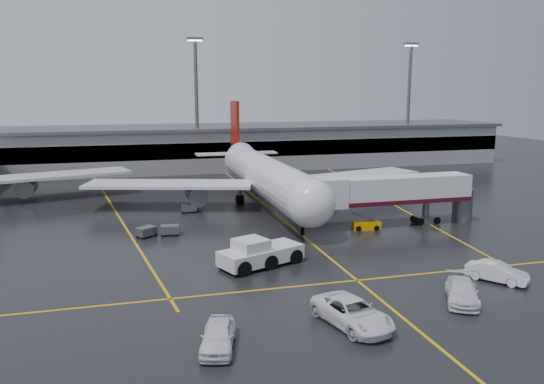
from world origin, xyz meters
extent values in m
plane|color=black|center=(0.00, 0.00, 0.00)|extent=(220.00, 220.00, 0.00)
cube|color=gold|center=(0.00, 0.00, 0.01)|extent=(0.25, 90.00, 0.02)
cube|color=gold|center=(0.00, -22.00, 0.01)|extent=(60.00, 0.25, 0.02)
cube|color=gold|center=(-20.00, 10.00, 0.01)|extent=(9.99, 69.35, 0.02)
cube|color=gold|center=(18.00, 10.00, 0.01)|extent=(7.57, 69.64, 0.02)
cube|color=gray|center=(0.00, 48.00, 4.00)|extent=(120.00, 18.00, 8.00)
cube|color=black|center=(0.00, 39.20, 4.50)|extent=(120.00, 0.40, 3.00)
cube|color=#595B60|center=(0.00, 48.00, 8.30)|extent=(122.00, 19.00, 0.60)
cylinder|color=#595B60|center=(-5.00, 42.00, 12.50)|extent=(0.70, 0.70, 25.00)
cube|color=#595B60|center=(-5.00, 42.00, 25.20)|extent=(3.00, 1.20, 0.50)
cube|color=#FFE5B2|center=(-5.00, 42.00, 24.90)|extent=(2.60, 0.90, 0.20)
cylinder|color=#595B60|center=(40.00, 42.00, 12.50)|extent=(0.70, 0.70, 25.00)
cube|color=#595B60|center=(40.00, 42.00, 25.20)|extent=(3.00, 1.20, 0.50)
cube|color=#FFE5B2|center=(40.00, 42.00, 24.90)|extent=(2.60, 0.90, 0.20)
cylinder|color=silver|center=(0.00, 8.00, 4.20)|extent=(5.20, 36.00, 5.20)
sphere|color=silver|center=(0.00, -10.00, 4.20)|extent=(5.20, 5.20, 5.20)
cone|color=silver|center=(0.00, 29.00, 4.80)|extent=(4.94, 8.00, 4.94)
cube|color=maroon|center=(0.00, 30.00, 9.70)|extent=(0.50, 5.50, 8.50)
cube|color=silver|center=(0.00, 29.00, 5.00)|extent=(14.00, 3.00, 0.25)
cube|color=silver|center=(-13.00, 10.00, 3.40)|extent=(22.80, 11.83, 0.40)
cube|color=silver|center=(13.00, 10.00, 3.40)|extent=(22.80, 11.83, 0.40)
cylinder|color=#595B60|center=(-9.50, 9.00, 2.00)|extent=(2.60, 4.50, 2.60)
cylinder|color=#595B60|center=(9.50, 9.00, 2.00)|extent=(2.60, 4.50, 2.60)
cylinder|color=#595B60|center=(0.00, -7.00, 1.00)|extent=(0.56, 0.56, 2.00)
cylinder|color=#595B60|center=(-3.20, 11.00, 1.00)|extent=(0.56, 0.56, 2.00)
cylinder|color=#595B60|center=(3.20, 11.00, 1.00)|extent=(0.56, 0.56, 2.00)
cylinder|color=black|center=(0.00, -7.00, 0.45)|extent=(0.40, 1.10, 1.10)
cylinder|color=black|center=(-3.20, 11.00, 0.55)|extent=(1.00, 1.40, 1.40)
cylinder|color=black|center=(3.20, 11.00, 0.55)|extent=(1.00, 1.40, 1.40)
cube|color=silver|center=(-29.00, 22.00, 3.40)|extent=(22.80, 11.83, 0.40)
cylinder|color=#595B60|center=(-32.50, 21.00, 2.00)|extent=(2.60, 4.50, 2.60)
cube|color=silver|center=(12.00, -6.00, 4.40)|extent=(18.00, 3.20, 3.00)
cube|color=#470A14|center=(12.00, -6.00, 3.10)|extent=(18.00, 3.30, 0.50)
cube|color=silver|center=(3.80, -6.00, 4.40)|extent=(3.00, 3.40, 3.30)
cylinder|color=#595B60|center=(16.00, -6.00, 1.50)|extent=(0.80, 0.80, 3.00)
cube|color=#595B60|center=(16.00, -6.00, 0.45)|extent=(2.60, 1.60, 0.90)
cylinder|color=#595B60|center=(21.00, -6.00, 2.00)|extent=(2.40, 2.40, 4.00)
cylinder|color=black|center=(14.90, -6.00, 0.45)|extent=(0.90, 1.80, 0.90)
cylinder|color=black|center=(17.10, -6.00, 0.45)|extent=(0.90, 1.80, 0.90)
cube|color=silver|center=(-6.85, -16.06, 1.00)|extent=(8.36, 5.78, 1.33)
cube|color=silver|center=(-7.88, -16.47, 2.11)|extent=(3.46, 3.46, 1.11)
cube|color=black|center=(-7.88, -16.47, 2.11)|extent=(3.12, 3.12, 1.00)
cylinder|color=black|center=(-9.53, -17.13, 0.61)|extent=(2.58, 3.63, 1.44)
cylinder|color=black|center=(-6.85, -16.06, 0.61)|extent=(2.58, 3.63, 1.44)
cylinder|color=black|center=(-4.17, -14.98, 0.61)|extent=(2.58, 3.63, 1.44)
cube|color=#E59700|center=(7.95, -6.70, 0.48)|extent=(3.34, 1.83, 0.97)
cube|color=#595B60|center=(7.95, -6.70, 1.41)|extent=(3.14, 1.29, 1.11)
cylinder|color=black|center=(6.90, -6.52, 0.26)|extent=(0.86, 1.58, 0.62)
cylinder|color=black|center=(8.99, -6.87, 0.26)|extent=(0.86, 1.58, 0.62)
imported|color=white|center=(-3.94, -29.97, 0.92)|extent=(4.55, 7.16, 1.84)
imported|color=silver|center=(5.76, -28.23, 0.80)|extent=(4.65, 5.90, 1.60)
imported|color=white|center=(11.16, -25.22, 0.82)|extent=(4.36, 5.00, 1.63)
imported|color=white|center=(-13.27, -30.83, 0.84)|extent=(3.20, 5.28, 1.68)
cube|color=#595B60|center=(-14.03, -3.38, 0.65)|extent=(2.12, 1.50, 0.90)
cylinder|color=black|center=(-14.88, -3.79, 0.18)|extent=(0.40, 0.20, 0.40)
cylinder|color=black|center=(-13.29, -3.95, 0.18)|extent=(0.40, 0.20, 0.40)
cylinder|color=black|center=(-14.78, -2.80, 0.18)|extent=(0.40, 0.20, 0.40)
cylinder|color=black|center=(-13.19, -2.96, 0.18)|extent=(0.40, 0.20, 0.40)
cube|color=#595B60|center=(-16.58, -3.39, 0.65)|extent=(2.38, 2.24, 0.90)
cylinder|color=black|center=(-16.92, -4.27, 0.18)|extent=(0.40, 0.20, 0.40)
cylinder|color=black|center=(-15.64, -3.31, 0.18)|extent=(0.40, 0.20, 0.40)
cylinder|color=black|center=(-17.52, -3.47, 0.18)|extent=(0.40, 0.20, 0.40)
cylinder|color=black|center=(-16.24, -2.51, 0.18)|extent=(0.40, 0.20, 0.40)
cube|color=#595B60|center=(-10.77, 7.40, 0.65)|extent=(2.02, 1.33, 0.90)
cylinder|color=black|center=(-11.58, 6.91, 0.18)|extent=(0.40, 0.20, 0.40)
cylinder|color=black|center=(-9.98, 6.89, 0.18)|extent=(0.40, 0.20, 0.40)
cylinder|color=black|center=(-11.56, 7.91, 0.18)|extent=(0.40, 0.20, 0.40)
cylinder|color=black|center=(-9.96, 7.89, 0.18)|extent=(0.40, 0.20, 0.40)
camera|label=1|loc=(-18.07, -61.31, 15.72)|focal=35.27mm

